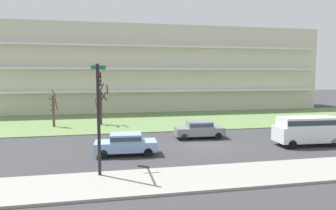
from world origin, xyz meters
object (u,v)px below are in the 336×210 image
tree_left (101,104)px  van_white_center_right (307,129)px  traffic_signal_mast (99,100)px  sedan_gray_near_left (199,129)px  sedan_blue_center_left (126,143)px  tree_far_left (54,109)px

tree_left → van_white_center_right: tree_left is taller
van_white_center_right → traffic_signal_mast: bearing=-166.2°
sedan_gray_near_left → sedan_blue_center_left: same height
tree_far_left → traffic_signal_mast: bearing=-72.5°
traffic_signal_mast → sedan_blue_center_left: bearing=61.7°
van_white_center_right → sedan_gray_near_left: bearing=152.5°
sedan_blue_center_left → tree_left: bearing=101.0°
sedan_blue_center_left → van_white_center_right: van_white_center_right is taller
tree_far_left → traffic_signal_mast: 17.59m
tree_left → sedan_gray_near_left: size_ratio=1.08×
tree_far_left → sedan_blue_center_left: size_ratio=0.94×
tree_left → sedan_blue_center_left: tree_left is taller
tree_left → sedan_gray_near_left: (8.87, -9.21, -1.59)m
traffic_signal_mast → van_white_center_right: bearing=11.3°
sedan_blue_center_left → van_white_center_right: bearing=3.1°
tree_left → sedan_gray_near_left: 12.88m
van_white_center_right → tree_far_left: bearing=151.0°
sedan_gray_near_left → van_white_center_right: van_white_center_right is taller
traffic_signal_mast → tree_far_left: bearing=107.5°
tree_far_left → traffic_signal_mast: (5.24, -16.64, 2.27)m
sedan_gray_near_left → van_white_center_right: (7.77, -4.50, 0.52)m
tree_left → sedan_blue_center_left: size_ratio=1.08×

